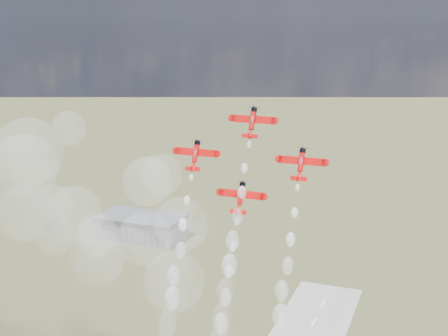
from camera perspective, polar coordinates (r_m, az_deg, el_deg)
name	(u,v)px	position (r m, az deg, el deg)	size (l,w,h in m)	color
hangar	(141,226)	(375.64, -7.59, -5.28)	(50.00, 28.00, 13.00)	gray
plane_lead	(252,122)	(156.77, 2.60, 4.23)	(11.44, 5.76, 7.57)	red
plane_left	(195,155)	(159.22, -2.64, 1.21)	(11.44, 5.76, 7.57)	red
plane_right	(301,164)	(150.80, 7.05, 0.40)	(11.44, 5.76, 7.57)	red
plane_slot	(241,197)	(152.71, 1.53, -2.68)	(11.44, 5.76, 7.57)	red
smoke_trail_lead	(224,302)	(150.71, 0.03, -12.14)	(5.17, 25.61, 46.58)	white
smoke_trail_left	(165,334)	(156.48, -5.45, -14.90)	(5.14, 24.80, 47.54)	white
drifted_smoke_cloud	(88,209)	(194.21, -12.29, -3.70)	(68.17, 38.23, 54.50)	white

